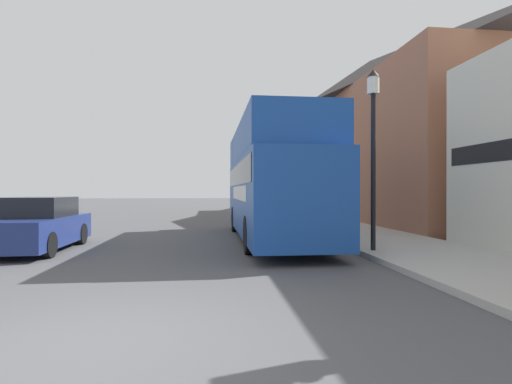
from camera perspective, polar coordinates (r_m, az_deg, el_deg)
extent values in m
plane|color=#4C4C4F|center=(25.75, -9.52, -3.73)|extent=(144.00, 144.00, 0.00)
cube|color=#ADAAA3|center=(23.45, 7.75, -3.94)|extent=(3.59, 108.00, 0.14)
cube|color=#9E664C|center=(27.69, 15.95, 4.30)|extent=(6.00, 24.64, 7.50)
pyramid|color=#383333|center=(28.54, 15.96, 14.78)|extent=(6.00, 24.64, 2.91)
cube|color=#19479E|center=(14.07, 2.33, -0.64)|extent=(2.47, 10.24, 2.51)
cube|color=white|center=(13.56, 2.67, -0.14)|extent=(2.48, 5.64, 0.45)
cube|color=black|center=(14.08, 2.33, 2.43)|extent=(2.50, 9.42, 0.70)
cube|color=#19479E|center=(14.11, 2.33, 4.66)|extent=(2.47, 9.42, 0.10)
cube|color=#19479E|center=(14.03, -2.52, 7.07)|extent=(0.08, 9.42, 1.06)
cube|color=#19479E|center=(14.40, 7.05, 6.89)|extent=(0.08, 9.42, 1.06)
cube|color=#19479E|center=(9.63, 6.78, 10.27)|extent=(2.45, 0.07, 1.06)
cube|color=#19479E|center=(18.10, 0.34, 5.51)|extent=(2.45, 1.44, 1.06)
cylinder|color=black|center=(17.14, -3.00, -3.90)|extent=(0.28, 1.07, 1.07)
cylinder|color=black|center=(17.43, 4.28, -3.83)|extent=(0.28, 1.07, 1.07)
cylinder|color=black|center=(11.04, -0.93, -6.14)|extent=(0.28, 1.07, 1.07)
cylinder|color=black|center=(11.48, 10.17, -5.90)|extent=(0.28, 1.07, 1.07)
cube|color=#9E9EA3|center=(22.61, 0.70, -2.71)|extent=(1.80, 3.98, 0.85)
cube|color=black|center=(22.47, 0.74, -1.00)|extent=(1.57, 1.92, 0.51)
cylinder|color=black|center=(23.75, -1.65, -3.22)|extent=(0.21, 0.70, 0.69)
cylinder|color=black|center=(23.96, 2.23, -3.19)|extent=(0.21, 0.70, 0.69)
cylinder|color=black|center=(21.31, -1.02, -3.60)|extent=(0.21, 0.70, 0.69)
cylinder|color=black|center=(21.54, 3.29, -3.56)|extent=(0.21, 0.70, 0.69)
cube|color=navy|center=(13.26, -28.81, -4.88)|extent=(1.85, 4.37, 0.80)
cube|color=black|center=(13.34, -28.61, -1.89)|extent=(1.61, 2.10, 0.58)
cylinder|color=black|center=(11.74, -27.46, -6.73)|extent=(0.21, 0.68, 0.68)
cylinder|color=black|center=(14.28, -23.66, -5.50)|extent=(0.21, 0.68, 0.68)
cylinder|color=black|center=(14.85, -29.88, -5.29)|extent=(0.21, 0.68, 0.68)
cylinder|color=black|center=(11.26, 16.40, 2.76)|extent=(0.13, 0.13, 4.23)
cylinder|color=silver|center=(11.61, 16.41, 14.38)|extent=(0.32, 0.32, 0.45)
cone|color=black|center=(11.69, 16.41, 15.97)|extent=(0.35, 0.35, 0.22)
cylinder|color=black|center=(18.32, 8.11, 1.73)|extent=(0.13, 0.13, 4.21)
cylinder|color=silver|center=(18.53, 8.11, 8.95)|extent=(0.32, 0.32, 0.45)
cone|color=black|center=(18.59, 8.11, 9.97)|extent=(0.35, 0.35, 0.22)
cylinder|color=black|center=(25.49, 3.74, 0.74)|extent=(0.13, 0.13, 3.73)
cylinder|color=silver|center=(25.60, 3.74, 5.42)|extent=(0.32, 0.32, 0.45)
cone|color=black|center=(25.63, 3.74, 6.17)|extent=(0.35, 0.35, 0.22)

